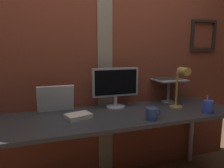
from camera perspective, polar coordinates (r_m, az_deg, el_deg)
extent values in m
cube|color=brown|center=(2.08, -3.81, 6.93)|extent=(3.27, 0.12, 2.46)
cube|color=gray|center=(2.03, -1.93, 6.89)|extent=(0.15, 0.01, 2.46)
cube|color=black|center=(2.62, 24.21, 15.54)|extent=(0.33, 0.03, 0.03)
cube|color=black|center=(2.60, 23.74, 8.72)|extent=(0.33, 0.03, 0.03)
cube|color=black|center=(2.51, 21.36, 12.45)|extent=(0.03, 0.03, 0.29)
cube|color=black|center=(2.71, 26.39, 11.85)|extent=(0.03, 0.03, 0.29)
cube|color=#333338|center=(1.82, 1.03, -8.78)|extent=(2.22, 0.65, 0.03)
cylinder|color=#B2B2B7|center=(2.67, 21.10, -12.05)|extent=(0.05, 0.05, 0.74)
cylinder|color=#ADB2B7|center=(2.02, 0.95, -6.28)|extent=(0.18, 0.18, 0.01)
cylinder|color=#ADB2B7|center=(2.00, 0.95, -4.73)|extent=(0.04, 0.04, 0.10)
cube|color=#ADB2B7|center=(1.96, 0.97, 0.55)|extent=(0.45, 0.04, 0.27)
cube|color=black|center=(1.95, 1.17, 0.46)|extent=(0.42, 0.00, 0.24)
cylinder|color=gray|center=(2.28, 15.22, -4.74)|extent=(0.14, 0.14, 0.01)
cylinder|color=gray|center=(2.26, 15.35, -1.96)|extent=(0.03, 0.03, 0.21)
cube|color=gray|center=(2.24, 15.47, 0.85)|extent=(0.28, 0.22, 0.01)
cube|color=#ADB2B7|center=(2.24, 15.48, 1.13)|extent=(0.31, 0.26, 0.01)
cube|color=#2D2D30|center=(2.25, 15.20, 1.39)|extent=(0.27, 0.17, 0.00)
cube|color=#ADB2B7|center=(2.36, 13.37, 4.56)|extent=(0.31, 0.07, 0.23)
cube|color=black|center=(2.35, 13.46, 4.50)|extent=(0.28, 0.06, 0.20)
cube|color=white|center=(1.91, -15.30, -3.98)|extent=(0.32, 0.08, 0.24)
cylinder|color=tan|center=(2.09, 17.23, -6.08)|extent=(0.12, 0.12, 0.02)
cylinder|color=tan|center=(2.05, 17.49, -0.91)|extent=(0.02, 0.02, 0.37)
cylinder|color=tan|center=(1.96, 19.28, 3.36)|extent=(0.07, 0.11, 0.07)
cylinder|color=blue|center=(2.02, 25.02, -5.69)|extent=(0.09, 0.09, 0.11)
cylinder|color=blue|center=(2.02, 24.99, -4.97)|extent=(0.02, 0.02, 0.14)
cylinder|color=orange|center=(2.01, 24.89, -4.89)|extent=(0.01, 0.03, 0.15)
cylinder|color=yellow|center=(2.01, 24.87, -5.14)|extent=(0.01, 0.02, 0.13)
cylinder|color=#2D4C8C|center=(1.69, 10.91, -8.11)|extent=(0.09, 0.09, 0.09)
torus|color=#2D4C8C|center=(1.72, 12.61, -7.72)|extent=(0.05, 0.01, 0.05)
cube|color=silver|center=(1.73, -9.29, -8.73)|extent=(0.23, 0.19, 0.04)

